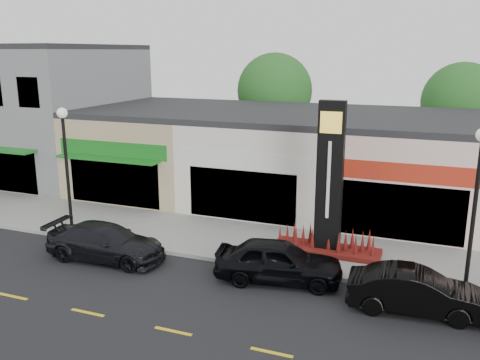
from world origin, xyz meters
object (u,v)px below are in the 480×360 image
at_px(lamp_west_near, 66,158).
at_px(car_black_conv, 416,292).
at_px(pylon_sign, 329,201).
at_px(car_dark_sedan, 106,242).
at_px(car_black_sedan, 278,261).
at_px(lamp_east_near, 476,195).

distance_m(lamp_west_near, car_black_conv, 14.87).
distance_m(pylon_sign, car_dark_sedan, 8.81).
bearing_deg(lamp_west_near, car_black_conv, -6.99).
distance_m(lamp_west_near, car_black_sedan, 10.32).
bearing_deg(lamp_east_near, pylon_sign, 161.25).
distance_m(lamp_west_near, car_dark_sedan, 4.47).
xyz_separation_m(lamp_east_near, car_black_conv, (-1.50, -1.78, -2.79)).
distance_m(car_dark_sedan, car_black_sedan, 6.86).
bearing_deg(car_dark_sedan, car_black_sedan, -87.85).
bearing_deg(pylon_sign, car_black_sedan, -111.13).
distance_m(lamp_west_near, pylon_sign, 11.19).
distance_m(pylon_sign, car_black_conv, 5.18).
relative_size(car_black_sedan, car_black_conv, 1.07).
distance_m(lamp_west_near, lamp_east_near, 16.00).
height_order(lamp_west_near, pylon_sign, pylon_sign).
xyz_separation_m(lamp_east_near, pylon_sign, (-5.00, 1.70, -1.20)).
height_order(lamp_west_near, car_dark_sedan, lamp_west_near).
distance_m(car_black_sedan, car_black_conv, 4.66).
xyz_separation_m(lamp_west_near, pylon_sign, (11.00, 1.70, -1.20)).
relative_size(pylon_sign, car_dark_sedan, 1.26).
xyz_separation_m(lamp_east_near, car_dark_sedan, (-12.96, -1.73, -2.78)).
xyz_separation_m(pylon_sign, car_black_sedan, (-1.12, -2.90, -1.51)).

